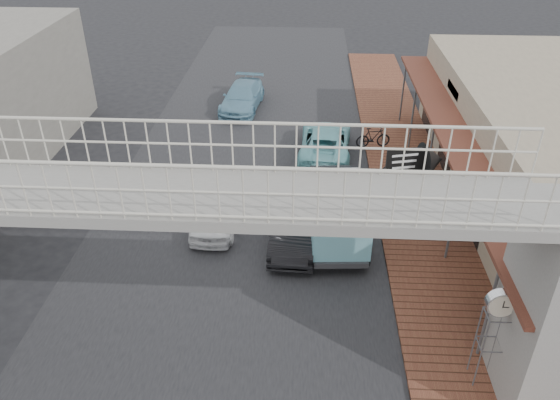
# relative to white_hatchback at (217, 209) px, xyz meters

# --- Properties ---
(ground) EXTENTS (120.00, 120.00, 0.00)m
(ground) POSITION_rel_white_hatchback_xyz_m (0.62, -2.63, -0.61)
(ground) COLOR black
(ground) RESTS_ON ground
(road_strip) EXTENTS (10.00, 60.00, 0.01)m
(road_strip) POSITION_rel_white_hatchback_xyz_m (0.62, -2.63, -0.61)
(road_strip) COLOR black
(road_strip) RESTS_ON ground
(sidewalk) EXTENTS (3.00, 40.00, 0.10)m
(sidewalk) POSITION_rel_white_hatchback_xyz_m (7.12, 0.37, -0.56)
(sidewalk) COLOR brown
(sidewalk) RESTS_ON ground
(shophouse_row) EXTENTS (7.20, 18.00, 4.00)m
(shophouse_row) POSITION_rel_white_hatchback_xyz_m (11.59, 1.37, 1.40)
(shophouse_row) COLOR gray
(shophouse_row) RESTS_ON ground
(footbridge) EXTENTS (16.40, 2.40, 6.34)m
(footbridge) POSITION_rel_white_hatchback_xyz_m (0.62, -6.63, 2.56)
(footbridge) COLOR gray
(footbridge) RESTS_ON ground
(white_hatchback) EXTENTS (1.58, 3.65, 1.23)m
(white_hatchback) POSITION_rel_white_hatchback_xyz_m (0.00, 0.00, 0.00)
(white_hatchback) COLOR silver
(white_hatchback) RESTS_ON ground
(dark_sedan) EXTENTS (1.58, 4.14, 1.35)m
(dark_sedan) POSITION_rel_white_hatchback_xyz_m (2.69, -0.78, 0.06)
(dark_sedan) COLOR black
(dark_sedan) RESTS_ON ground
(angkot_curb) EXTENTS (2.37, 4.67, 1.27)m
(angkot_curb) POSITION_rel_white_hatchback_xyz_m (3.82, 5.58, 0.02)
(angkot_curb) COLOR #6EB9C0
(angkot_curb) RESTS_ON ground
(angkot_far) EXTENTS (2.17, 4.50, 1.26)m
(angkot_far) POSITION_rel_white_hatchback_xyz_m (-0.34, 10.64, 0.02)
(angkot_far) COLOR #6698B1
(angkot_far) RESTS_ON ground
(angkot_van) EXTENTS (2.10, 4.14, 1.97)m
(angkot_van) POSITION_rel_white_hatchback_xyz_m (4.04, -0.72, 0.64)
(angkot_van) COLOR black
(angkot_van) RESTS_ON ground
(motorcycle_near) EXTENTS (1.86, 1.28, 0.93)m
(motorcycle_near) POSITION_rel_white_hatchback_xyz_m (6.78, 3.70, -0.05)
(motorcycle_near) COLOR black
(motorcycle_near) RESTS_ON sidewalk
(motorcycle_far) EXTENTS (1.59, 0.73, 0.92)m
(motorcycle_far) POSITION_rel_white_hatchback_xyz_m (5.92, 6.26, -0.05)
(motorcycle_far) COLOR black
(motorcycle_far) RESTS_ON sidewalk
(street_clock) EXTENTS (0.67, 0.54, 2.73)m
(street_clock) POSITION_rel_white_hatchback_xyz_m (7.39, -6.41, 1.75)
(street_clock) COLOR #59595B
(street_clock) RESTS_ON sidewalk
(arrow_sign) EXTENTS (1.96, 1.29, 3.26)m
(arrow_sign) POSITION_rel_white_hatchback_xyz_m (6.91, -0.13, 2.12)
(arrow_sign) COLOR #59595B
(arrow_sign) RESTS_ON sidewalk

